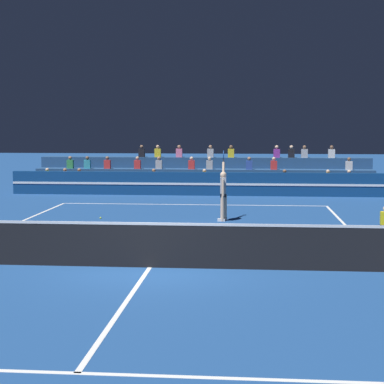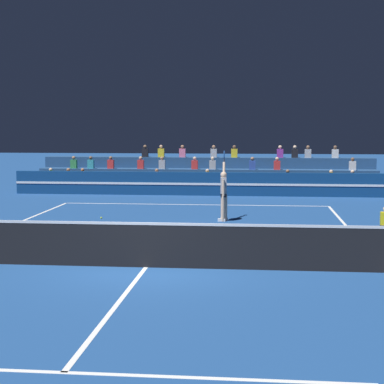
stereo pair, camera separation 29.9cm
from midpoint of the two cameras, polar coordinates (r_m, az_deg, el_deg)
ground_plane at (r=15.07m, az=-4.34°, el=-6.71°), size 120.00×120.00×0.00m
court_lines at (r=15.07m, az=-4.34°, el=-6.69°), size 11.10×23.90×0.01m
tennis_net at (r=14.96m, az=-4.36°, el=-4.68°), size 12.00×0.10×1.10m
sponsor_banner_wall at (r=30.19m, az=0.38°, el=0.73°), size 18.00×0.26×1.10m
bleacher_stand at (r=32.70m, az=0.73°, el=1.32°), size 17.00×2.85×2.28m
tennis_player at (r=22.14m, az=2.41°, el=-0.04°), size 0.34×1.07×2.47m
tennis_ball at (r=22.93m, az=-8.50°, el=-2.30°), size 0.07×0.07×0.07m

